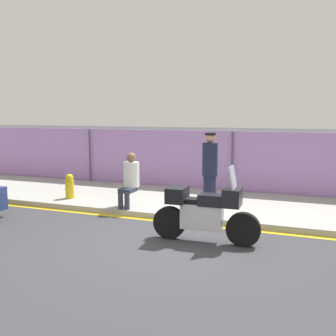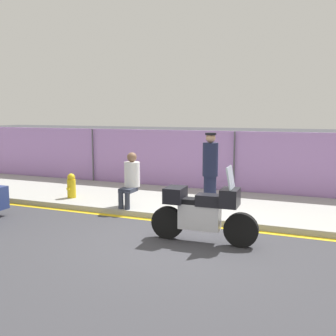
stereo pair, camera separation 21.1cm
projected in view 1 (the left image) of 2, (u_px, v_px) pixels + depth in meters
ground_plane at (182, 241)px, 7.69m from camera, size 120.00×120.00×0.00m
sidewalk at (218, 205)px, 10.44m from camera, size 37.05×3.38×0.14m
curb_paint_stripe at (199, 225)px, 8.80m from camera, size 37.05×0.18×0.01m
storefront_fence at (233, 163)px, 11.96m from camera, size 35.19×0.17×1.95m
motorcycle at (204, 211)px, 7.55m from camera, size 2.11×0.54×1.51m
officer_standing at (210, 170)px, 9.63m from camera, size 0.38×0.38×1.88m
person_seated_on_curb at (130, 177)px, 9.91m from camera, size 0.40×0.70×1.37m
fire_hydrant at (70, 186)px, 10.90m from camera, size 0.24×0.30×0.69m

